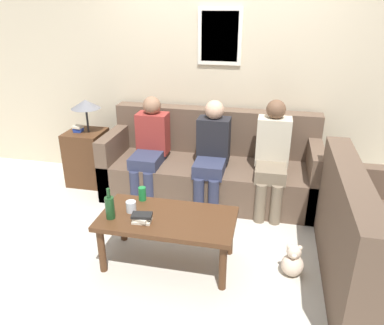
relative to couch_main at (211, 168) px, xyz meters
name	(u,v)px	position (x,y,z in m)	size (l,w,h in m)	color
ground_plane	(202,216)	(0.00, -0.52, -0.32)	(16.00, 16.00, 0.00)	beige
wall_back	(219,73)	(0.00, 0.44, 0.98)	(9.00, 0.08, 2.60)	beige
couch_main	(211,168)	(0.00, 0.00, 0.00)	(2.34, 0.85, 0.93)	brown
couch_side	(378,251)	(1.49, -1.24, 0.00)	(0.85, 1.61, 0.93)	brown
coffee_table	(167,223)	(-0.14, -1.31, 0.06)	(1.11, 0.57, 0.44)	#4C2D19
side_table_with_lamp	(87,153)	(-1.50, -0.03, 0.06)	(0.43, 0.43, 1.03)	#4C2D19
wine_bottle	(110,207)	(-0.58, -1.42, 0.23)	(0.07, 0.07, 0.27)	#19421E
drinking_glass	(131,207)	(-0.45, -1.29, 0.17)	(0.08, 0.08, 0.09)	silver
book_stack	(142,218)	(-0.31, -1.42, 0.16)	(0.17, 0.13, 0.07)	beige
soda_can	(142,194)	(-0.43, -1.08, 0.19)	(0.07, 0.07, 0.12)	#197A38
person_left	(150,145)	(-0.66, -0.16, 0.28)	(0.34, 0.61, 1.11)	#2D334C
person_middle	(212,151)	(0.04, -0.20, 0.29)	(0.34, 0.58, 1.12)	#2D334C
person_right	(272,154)	(0.66, -0.19, 0.30)	(0.34, 0.58, 1.16)	#756651
teddy_bear	(293,262)	(0.88, -1.25, -0.20)	(0.18, 0.18, 0.28)	beige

